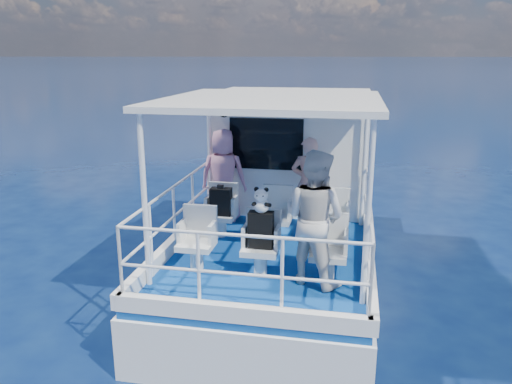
# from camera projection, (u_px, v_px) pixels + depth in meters

# --- Properties ---
(ground) EXTENTS (2000.00, 2000.00, 0.00)m
(ground) POSITION_uv_depth(u_px,v_px,m) (273.00, 296.00, 8.05)
(ground) COLOR #081740
(ground) RESTS_ON ground
(hull) EXTENTS (3.00, 7.00, 1.60)m
(hull) POSITION_uv_depth(u_px,v_px,m) (282.00, 271.00, 8.99)
(hull) COLOR white
(hull) RESTS_ON ground
(deck) EXTENTS (2.90, 6.90, 0.10)m
(deck) POSITION_uv_depth(u_px,v_px,m) (282.00, 226.00, 8.77)
(deck) COLOR navy
(deck) RESTS_ON hull
(cabin) EXTENTS (2.85, 2.00, 2.20)m
(cabin) POSITION_uv_depth(u_px,v_px,m) (293.00, 149.00, 9.69)
(cabin) COLOR white
(cabin) RESTS_ON deck
(canopy) EXTENTS (3.00, 3.20, 0.08)m
(canopy) POSITION_uv_depth(u_px,v_px,m) (273.00, 100.00, 7.02)
(canopy) COLOR white
(canopy) RESTS_ON cabin
(canopy_posts) EXTENTS (2.77, 2.97, 2.20)m
(canopy_posts) POSITION_uv_depth(u_px,v_px,m) (271.00, 180.00, 7.28)
(canopy_posts) COLOR white
(canopy_posts) RESTS_ON deck
(railings) EXTENTS (2.84, 3.59, 1.00)m
(railings) POSITION_uv_depth(u_px,v_px,m) (267.00, 226.00, 7.13)
(railings) COLOR white
(railings) RESTS_ON deck
(seat_port_fwd) EXTENTS (0.48, 0.46, 0.38)m
(seat_port_fwd) POSITION_uv_depth(u_px,v_px,m) (221.00, 225.00, 8.11)
(seat_port_fwd) COLOR silver
(seat_port_fwd) RESTS_ON deck
(seat_center_fwd) EXTENTS (0.48, 0.46, 0.38)m
(seat_center_fwd) POSITION_uv_depth(u_px,v_px,m) (276.00, 228.00, 7.95)
(seat_center_fwd) COLOR silver
(seat_center_fwd) RESTS_ON deck
(seat_stbd_fwd) EXTENTS (0.48, 0.46, 0.38)m
(seat_stbd_fwd) POSITION_uv_depth(u_px,v_px,m) (332.00, 232.00, 7.78)
(seat_stbd_fwd) COLOR silver
(seat_stbd_fwd) RESTS_ON deck
(seat_port_aft) EXTENTS (0.48, 0.46, 0.38)m
(seat_port_aft) POSITION_uv_depth(u_px,v_px,m) (197.00, 255.00, 6.88)
(seat_port_aft) COLOR silver
(seat_port_aft) RESTS_ON deck
(seat_center_aft) EXTENTS (0.48, 0.46, 0.38)m
(seat_center_aft) POSITION_uv_depth(u_px,v_px,m) (261.00, 260.00, 6.72)
(seat_center_aft) COLOR silver
(seat_center_aft) RESTS_ON deck
(seat_stbd_aft) EXTENTS (0.48, 0.46, 0.38)m
(seat_stbd_aft) POSITION_uv_depth(u_px,v_px,m) (328.00, 265.00, 6.55)
(seat_stbd_aft) COLOR silver
(seat_stbd_aft) RESTS_ON deck
(passenger_port_fwd) EXTENTS (0.65, 0.49, 1.64)m
(passenger_port_fwd) POSITION_uv_depth(u_px,v_px,m) (223.00, 176.00, 8.73)
(passenger_port_fwd) COLOR #CB839E
(passenger_port_fwd) RESTS_ON deck
(passenger_stbd_fwd) EXTENTS (0.59, 0.40, 1.57)m
(passenger_stbd_fwd) POSITION_uv_depth(u_px,v_px,m) (308.00, 183.00, 8.33)
(passenger_stbd_fwd) COLOR #D6988A
(passenger_stbd_fwd) RESTS_ON deck
(passenger_stbd_aft) EXTENTS (1.05, 0.97, 1.75)m
(passenger_stbd_aft) POSITION_uv_depth(u_px,v_px,m) (314.00, 218.00, 6.30)
(passenger_stbd_aft) COLOR silver
(passenger_stbd_aft) RESTS_ON deck
(backpack_port) EXTENTS (0.33, 0.19, 0.44)m
(backpack_port) POSITION_uv_depth(u_px,v_px,m) (221.00, 202.00, 7.95)
(backpack_port) COLOR black
(backpack_port) RESTS_ON seat_port_fwd
(backpack_center) EXTENTS (0.33, 0.18, 0.49)m
(backpack_center) POSITION_uv_depth(u_px,v_px,m) (261.00, 230.00, 6.59)
(backpack_center) COLOR black
(backpack_center) RESTS_ON seat_center_aft
(compact_camera) EXTENTS (0.10, 0.06, 0.06)m
(compact_camera) POSITION_uv_depth(u_px,v_px,m) (220.00, 186.00, 7.89)
(compact_camera) COLOR black
(compact_camera) RESTS_ON backpack_port
(panda) EXTENTS (0.22, 0.18, 0.34)m
(panda) POSITION_uv_depth(u_px,v_px,m) (261.00, 200.00, 6.47)
(panda) COLOR white
(panda) RESTS_ON backpack_center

